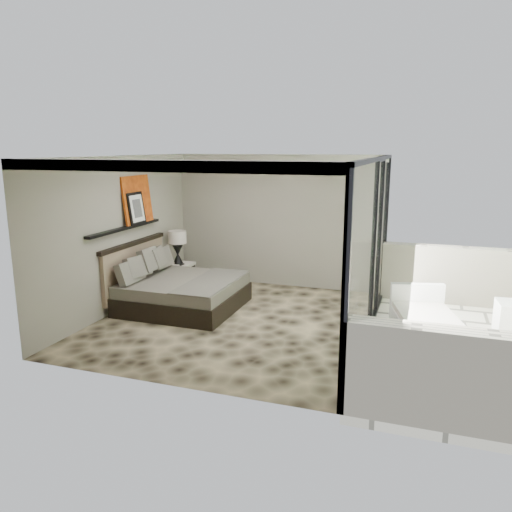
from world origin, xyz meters
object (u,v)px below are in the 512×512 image
(table_lamp, at_px, (177,243))
(lounger, at_px, (428,327))
(nightstand, at_px, (179,275))
(bed, at_px, (178,290))

(table_lamp, xyz_separation_m, lounger, (5.09, -1.43, -0.75))
(nightstand, height_order, lounger, lounger)
(nightstand, bearing_deg, lounger, -17.16)
(bed, relative_size, lounger, 1.07)
(bed, xyz_separation_m, table_lamp, (-0.65, 1.25, 0.63))
(nightstand, relative_size, table_lamp, 0.77)
(nightstand, bearing_deg, bed, -64.45)
(bed, distance_m, nightstand, 1.41)
(table_lamp, height_order, lounger, table_lamp)
(bed, distance_m, table_lamp, 1.55)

